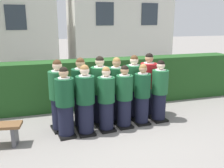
{
  "coord_description": "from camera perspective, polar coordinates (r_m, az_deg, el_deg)",
  "views": [
    {
      "loc": [
        -1.71,
        -5.36,
        2.56
      ],
      "look_at": [
        0.0,
        0.23,
        1.05
      ],
      "focal_mm": 39.84,
      "sensor_mm": 36.0,
      "label": 1
    }
  ],
  "objects": [
    {
      "name": "ground_plane",
      "position": [
        6.18,
        0.62,
        -9.98
      ],
      "size": [
        60.0,
        60.0,
        0.0
      ],
      "primitive_type": "plane",
      "color": "gray"
    },
    {
      "name": "student_front_row_0",
      "position": [
        5.59,
        -10.7,
        -4.55
      ],
      "size": [
        0.42,
        0.49,
        1.6
      ],
      "color": "black",
      "rests_on": "ground"
    },
    {
      "name": "student_front_row_1",
      "position": [
        5.64,
        -6.12,
        -4.07
      ],
      "size": [
        0.42,
        0.52,
        1.62
      ],
      "color": "black",
      "rests_on": "ground"
    },
    {
      "name": "student_front_row_2",
      "position": [
        5.81,
        -1.32,
        -3.85
      ],
      "size": [
        0.4,
        0.51,
        1.54
      ],
      "color": "black",
      "rests_on": "ground"
    },
    {
      "name": "student_front_row_3",
      "position": [
        6.0,
        2.84,
        -3.27
      ],
      "size": [
        0.4,
        0.47,
        1.54
      ],
      "color": "black",
      "rests_on": "ground"
    },
    {
      "name": "student_front_row_4",
      "position": [
        6.23,
        6.95,
        -2.7
      ],
      "size": [
        0.4,
        0.49,
        1.53
      ],
      "color": "black",
      "rests_on": "ground"
    },
    {
      "name": "student_front_row_5",
      "position": [
        6.49,
        10.85,
        -1.9
      ],
      "size": [
        0.41,
        0.48,
        1.59
      ],
      "color": "black",
      "rests_on": "ground"
    },
    {
      "name": "student_rear_row_0",
      "position": [
        5.94,
        -12.08,
        -2.98
      ],
      "size": [
        0.47,
        0.57,
        1.7
      ],
      "color": "black",
      "rests_on": "ground"
    },
    {
      "name": "student_rear_row_1",
      "position": [
        6.06,
        -7.06,
        -2.34
      ],
      "size": [
        0.44,
        0.52,
        1.71
      ],
      "color": "black",
      "rests_on": "ground"
    },
    {
      "name": "student_rear_row_2",
      "position": [
        6.21,
        -2.75,
        -1.8
      ],
      "size": [
        0.45,
        0.53,
        1.72
      ],
      "color": "black",
      "rests_on": "ground"
    },
    {
      "name": "student_rear_row_3",
      "position": [
        6.39,
        1.02,
        -1.59
      ],
      "size": [
        0.44,
        0.52,
        1.66
      ],
      "color": "black",
      "rests_on": "ground"
    },
    {
      "name": "student_rear_row_4",
      "position": [
        6.61,
        4.96,
        -0.96
      ],
      "size": [
        0.46,
        0.56,
        1.68
      ],
      "color": "black",
      "rests_on": "ground"
    },
    {
      "name": "student_in_red_blazer",
      "position": [
        6.82,
        8.29,
        -0.46
      ],
      "size": [
        0.45,
        0.5,
        1.72
      ],
      "color": "black",
      "rests_on": "ground"
    },
    {
      "name": "hedge",
      "position": [
        7.57,
        -3.44,
        0.31
      ],
      "size": [
        9.09,
        0.7,
        1.42
      ],
      "color": "#214C1E",
      "rests_on": "ground"
    },
    {
      "name": "school_building_main",
      "position": [
        14.58,
        1.24,
        16.88
      ],
      "size": [
        5.63,
        3.58,
        6.18
      ],
      "color": "silver",
      "rests_on": "ground"
    }
  ]
}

